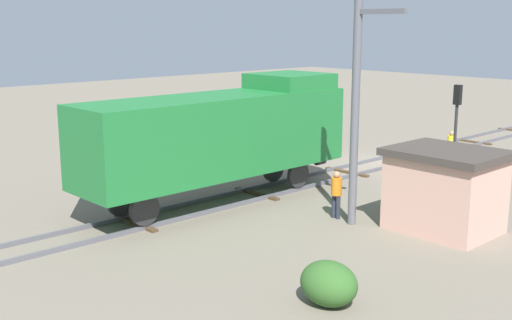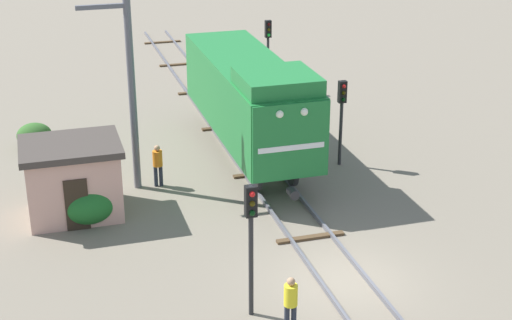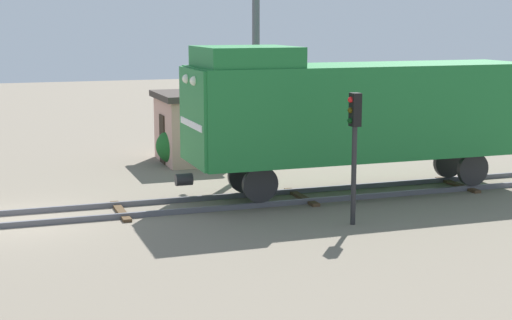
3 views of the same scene
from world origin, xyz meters
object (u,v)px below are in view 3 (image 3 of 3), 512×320
Objects in this scene: catenary_mast at (255,62)px; relay_hut at (195,127)px; worker_by_signal at (260,147)px; traffic_signal_mid at (354,133)px; locomotive at (356,109)px.

relay_hut is (-2.43, -1.69, -2.61)m from catenary_mast.
catenary_mast is (-0.87, 0.11, 3.00)m from worker_by_signal.
traffic_signal_mid is 0.48× the size of catenary_mast.
locomotive is 4.88m from worker_by_signal.
catenary_mast is 3.94m from relay_hut.
locomotive is at bearing 23.77° from relay_hut.
locomotive is at bearing 17.70° from catenary_mast.
catenary_mast is at bearing 179.28° from traffic_signal_mid.
traffic_signal_mid is at bearing 91.19° from worker_by_signal.
locomotive is 3.31× the size of relay_hut.
worker_by_signal is at bearing -7.42° from catenary_mast.
locomotive reaches higher than traffic_signal_mid.
traffic_signal_mid is 1.03× the size of relay_hut.
locomotive is 6.82× the size of worker_by_signal.
traffic_signal_mid is (3.40, -1.72, -0.24)m from locomotive.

